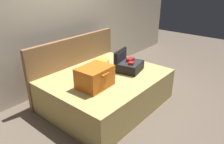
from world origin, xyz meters
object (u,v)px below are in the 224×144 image
hard_case_medium (129,65)px  pillow_near_headboard (100,63)px  hard_case_large (95,77)px  bed (107,90)px

hard_case_medium → pillow_near_headboard: bearing=105.0°
hard_case_large → pillow_near_headboard: hard_case_large is taller
hard_case_large → pillow_near_headboard: (0.59, 0.45, -0.07)m
bed → hard_case_large: size_ratio=3.77×
hard_case_medium → pillow_near_headboard: hard_case_medium is taller
hard_case_large → hard_case_medium: 0.84m
hard_case_large → hard_case_medium: hard_case_medium is taller
bed → pillow_near_headboard: size_ratio=4.13×
hard_case_large → pillow_near_headboard: size_ratio=1.10×
hard_case_medium → pillow_near_headboard: size_ratio=1.07×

